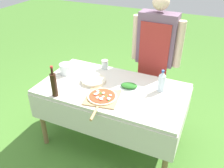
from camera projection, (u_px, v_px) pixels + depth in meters
name	position (u px, v px, depth m)	size (l,w,h in m)	color
ground_plane	(112.00, 140.00, 2.77)	(12.00, 12.00, 0.00)	#477A2D
prep_table	(112.00, 95.00, 2.44)	(1.48, 0.83, 0.72)	beige
person_cook	(156.00, 51.00, 2.69)	(0.58, 0.20, 1.55)	#4C4C51
pizza_on_peel	(102.00, 97.00, 2.21)	(0.35, 0.51, 0.05)	tan
oil_bottle	(54.00, 84.00, 2.20)	(0.06, 0.06, 0.31)	black
water_bottle	(162.00, 81.00, 2.29)	(0.07, 0.07, 0.23)	silver
herb_container	(129.00, 86.00, 2.37)	(0.22, 0.17, 0.04)	silver
mixing_tub	(66.00, 69.00, 2.61)	(0.14, 0.14, 0.12)	silver
plate_stack	(94.00, 80.00, 2.47)	(0.26, 0.26, 0.03)	beige
sauce_jar	(105.00, 65.00, 2.71)	(0.08, 0.08, 0.11)	silver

